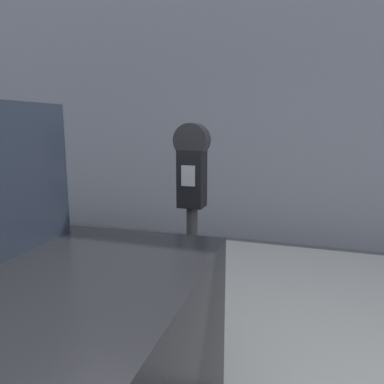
% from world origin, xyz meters
% --- Properties ---
extents(sidewalk, '(24.00, 2.80, 0.12)m').
position_xyz_m(sidewalk, '(0.00, 2.20, 0.06)').
color(sidewalk, '#ADAAA3').
rests_on(sidewalk, ground_plane).
extents(building_facade, '(24.00, 0.30, 6.08)m').
position_xyz_m(building_facade, '(0.00, 4.25, 3.04)').
color(building_facade, gray).
rests_on(building_facade, ground_plane).
extents(parking_meter, '(0.22, 0.16, 1.55)m').
position_xyz_m(parking_meter, '(-0.37, 1.17, 1.19)').
color(parking_meter, '#2D2D30').
rests_on(parking_meter, sidewalk).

